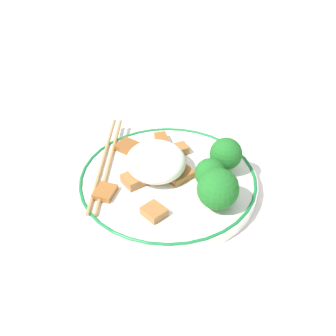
{
  "coord_description": "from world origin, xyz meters",
  "views": [
    {
      "loc": [
        -0.1,
        -0.5,
        0.45
      ],
      "look_at": [
        0.0,
        0.0,
        0.04
      ],
      "focal_mm": 50.0,
      "sensor_mm": 36.0,
      "label": 1
    }
  ],
  "objects_px": {
    "broccoli_back_left": "(218,189)",
    "broccoli_back_center": "(210,174)",
    "plate": "(168,182)",
    "chopsticks": "(106,162)",
    "broccoli_back_right": "(227,156)"
  },
  "relations": [
    {
      "from": "broccoli_back_right",
      "to": "broccoli_back_center",
      "type": "bearing_deg",
      "value": -138.59
    },
    {
      "from": "plate",
      "to": "chopsticks",
      "type": "distance_m",
      "value": 0.1
    },
    {
      "from": "broccoli_back_left",
      "to": "broccoli_back_center",
      "type": "xyz_separation_m",
      "value": [
        0.0,
        0.04,
        -0.0
      ]
    },
    {
      "from": "chopsticks",
      "to": "broccoli_back_right",
      "type": "bearing_deg",
      "value": -18.47
    },
    {
      "from": "broccoli_back_right",
      "to": "chopsticks",
      "type": "bearing_deg",
      "value": 161.53
    },
    {
      "from": "broccoli_back_left",
      "to": "broccoli_back_center",
      "type": "distance_m",
      "value": 0.04
    },
    {
      "from": "broccoli_back_left",
      "to": "chopsticks",
      "type": "distance_m",
      "value": 0.18
    },
    {
      "from": "broccoli_back_left",
      "to": "chopsticks",
      "type": "xyz_separation_m",
      "value": [
        -0.14,
        0.12,
        -0.03
      ]
    },
    {
      "from": "plate",
      "to": "chopsticks",
      "type": "height_order",
      "value": "chopsticks"
    },
    {
      "from": "broccoli_back_left",
      "to": "broccoli_back_center",
      "type": "height_order",
      "value": "broccoli_back_left"
    },
    {
      "from": "broccoli_back_left",
      "to": "broccoli_back_right",
      "type": "relative_size",
      "value": 1.07
    },
    {
      "from": "broccoli_back_left",
      "to": "broccoli_back_right",
      "type": "distance_m",
      "value": 0.07
    },
    {
      "from": "plate",
      "to": "broccoli_back_center",
      "type": "bearing_deg",
      "value": -31.42
    },
    {
      "from": "broccoli_back_right",
      "to": "plate",
      "type": "bearing_deg",
      "value": 177.33
    },
    {
      "from": "broccoli_back_center",
      "to": "broccoli_back_right",
      "type": "xyz_separation_m",
      "value": [
        0.03,
        0.03,
        0.0
      ]
    }
  ]
}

